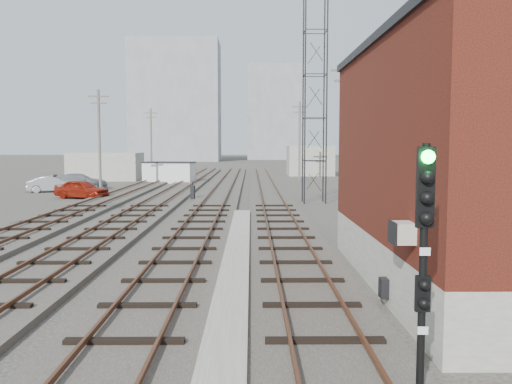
{
  "coord_description": "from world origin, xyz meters",
  "views": [
    {
      "loc": [
        1.03,
        -3.48,
        4.14
      ],
      "look_at": [
        1.22,
        18.64,
        2.2
      ],
      "focal_mm": 38.0,
      "sensor_mm": 36.0,
      "label": 1
    }
  ],
  "objects_px": {
    "car_silver": "(52,184)",
    "switch_stand": "(193,192)",
    "site_trailer": "(169,172)",
    "car_grey": "(80,181)",
    "signal_mast": "(424,253)",
    "car_red": "(82,189)"
  },
  "relations": [
    {
      "from": "car_silver",
      "to": "switch_stand",
      "type": "bearing_deg",
      "value": -138.1
    },
    {
      "from": "switch_stand",
      "to": "car_silver",
      "type": "xyz_separation_m",
      "value": [
        -13.12,
        7.26,
        0.06
      ]
    },
    {
      "from": "site_trailer",
      "to": "car_silver",
      "type": "height_order",
      "value": "site_trailer"
    },
    {
      "from": "switch_stand",
      "to": "car_grey",
      "type": "distance_m",
      "value": 15.69
    },
    {
      "from": "signal_mast",
      "to": "car_grey",
      "type": "distance_m",
      "value": 46.39
    },
    {
      "from": "switch_stand",
      "to": "car_grey",
      "type": "height_order",
      "value": "car_grey"
    },
    {
      "from": "switch_stand",
      "to": "car_grey",
      "type": "xyz_separation_m",
      "value": [
        -11.66,
        10.49,
        0.1
      ]
    },
    {
      "from": "car_silver",
      "to": "car_grey",
      "type": "distance_m",
      "value": 3.55
    },
    {
      "from": "site_trailer",
      "to": "car_silver",
      "type": "distance_m",
      "value": 13.98
    },
    {
      "from": "signal_mast",
      "to": "switch_stand",
      "type": "relative_size",
      "value": 3.17
    },
    {
      "from": "switch_stand",
      "to": "car_silver",
      "type": "height_order",
      "value": "switch_stand"
    },
    {
      "from": "car_grey",
      "to": "car_red",
      "type": "bearing_deg",
      "value": -171.15
    },
    {
      "from": "site_trailer",
      "to": "car_red",
      "type": "bearing_deg",
      "value": -93.62
    },
    {
      "from": "signal_mast",
      "to": "site_trailer",
      "type": "relative_size",
      "value": 0.71
    },
    {
      "from": "site_trailer",
      "to": "car_grey",
      "type": "xyz_separation_m",
      "value": [
        -7.15,
        -7.77,
        -0.44
      ]
    },
    {
      "from": "signal_mast",
      "to": "car_silver",
      "type": "relative_size",
      "value": 1.01
    },
    {
      "from": "car_grey",
      "to": "switch_stand",
      "type": "bearing_deg",
      "value": -141.34
    },
    {
      "from": "car_silver",
      "to": "car_red",
      "type": "bearing_deg",
      "value": -161.75
    },
    {
      "from": "site_trailer",
      "to": "car_grey",
      "type": "distance_m",
      "value": 10.57
    },
    {
      "from": "car_red",
      "to": "car_grey",
      "type": "relative_size",
      "value": 0.85
    },
    {
      "from": "signal_mast",
      "to": "car_red",
      "type": "height_order",
      "value": "signal_mast"
    },
    {
      "from": "signal_mast",
      "to": "car_silver",
      "type": "height_order",
      "value": "signal_mast"
    }
  ]
}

